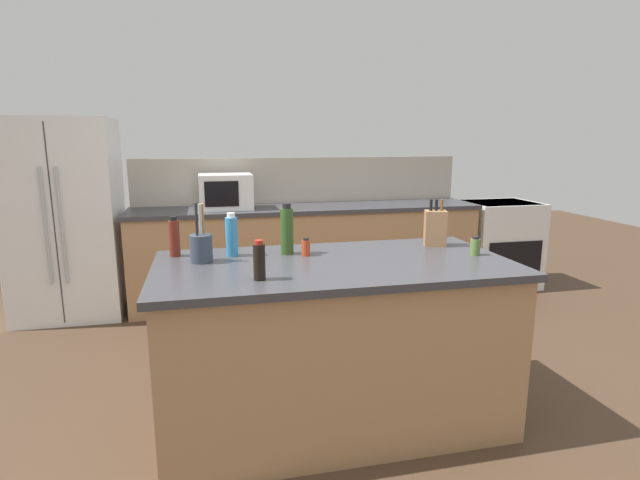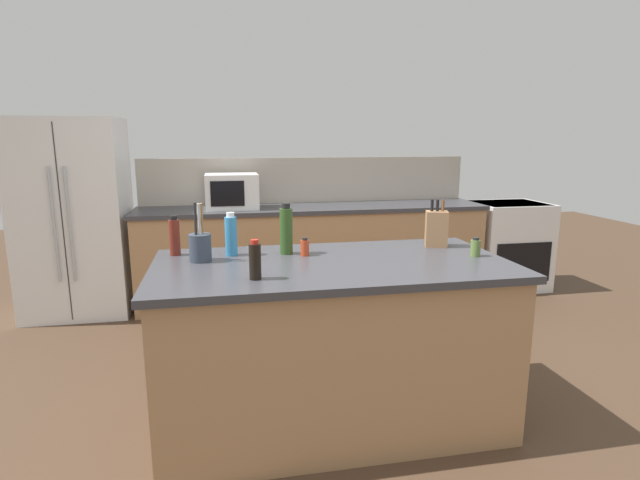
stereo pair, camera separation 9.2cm
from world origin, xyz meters
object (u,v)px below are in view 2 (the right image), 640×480
refrigerator (75,218)px  knife_block (436,228)px  range_oven (507,245)px  olive_oil_bottle (286,230)px  microwave (232,191)px  dish_soap_bottle (231,235)px  spice_jar_oregano (475,248)px  spice_jar_paprika (305,247)px  soy_sauce_bottle (255,261)px  utensil_crock (200,246)px  vinegar_bottle (175,237)px

refrigerator → knife_block: 3.29m
range_oven → olive_oil_bottle: size_ratio=3.11×
microwave → dish_soap_bottle: microwave is taller
dish_soap_bottle → knife_block: bearing=-0.3°
microwave → olive_oil_bottle: (0.26, -1.96, -0.02)m
range_oven → spice_jar_oregano: spice_jar_oregano is taller
microwave → spice_jar_paprika: size_ratio=4.66×
spice_jar_oregano → spice_jar_paprika: bearing=167.9°
microwave → soy_sauce_bottle: 2.46m
refrigerator → olive_oil_bottle: (1.68, -2.01, 0.19)m
dish_soap_bottle → olive_oil_bottle: size_ratio=0.84×
microwave → olive_oil_bottle: microwave is taller
refrigerator → utensil_crock: bearing=-60.3°
dish_soap_bottle → olive_oil_bottle: 0.32m
utensil_crock → vinegar_bottle: (-0.15, 0.17, 0.03)m
knife_block → soy_sauce_bottle: size_ratio=1.51×
knife_block → soy_sauce_bottle: 1.26m
range_oven → utensil_crock: bearing=-146.8°
refrigerator → spice_jar_paprika: (1.77, -2.08, 0.10)m
soy_sauce_bottle → utensil_crock: bearing=123.0°
utensil_crock → spice_jar_oregano: bearing=-7.0°
range_oven → vinegar_bottle: (-3.27, -1.87, 0.58)m
knife_block → dish_soap_bottle: knife_block is taller
dish_soap_bottle → spice_jar_paprika: 0.43m
knife_block → spice_jar_paprika: size_ratio=2.78×
range_oven → olive_oil_bottle: bearing=-143.5°
soy_sauce_bottle → dish_soap_bottle: bearing=100.9°
dish_soap_bottle → spice_jar_oregano: dish_soap_bottle is taller
knife_block → utensil_crock: bearing=-158.5°
microwave → soy_sauce_bottle: size_ratio=2.53×
dish_soap_bottle → soy_sauce_bottle: (0.10, -0.52, -0.03)m
range_oven → vinegar_bottle: vinegar_bottle is taller
knife_block → soy_sauce_bottle: knife_block is taller
knife_block → vinegar_bottle: (-1.56, 0.07, -0.01)m
spice_jar_oregano → knife_block: bearing=111.3°
microwave → utensil_crock: bearing=-96.2°
range_oven → dish_soap_bottle: (-2.96, -1.94, 0.59)m
spice_jar_paprika → range_oven: bearing=38.5°
dish_soap_bottle → soy_sauce_bottle: 0.53m
olive_oil_bottle → vinegar_bottle: size_ratio=1.29×
olive_oil_bottle → soy_sauce_bottle: bearing=-113.2°
refrigerator → dish_soap_bottle: 2.41m
refrigerator → microwave: size_ratio=3.64×
range_oven → soy_sauce_bottle: 3.81m
knife_block → dish_soap_bottle: 1.25m
microwave → range_oven: bearing=-0.0°
spice_jar_paprika → olive_oil_bottle: (-0.10, 0.07, 0.09)m
range_oven → microwave: size_ratio=1.89×
knife_block → vinegar_bottle: 1.57m
olive_oil_bottle → spice_jar_oregano: (1.04, -0.27, -0.09)m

